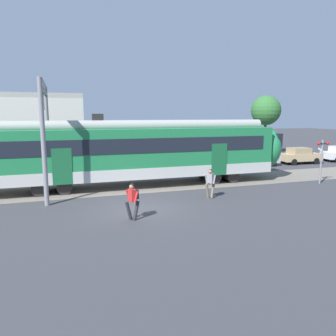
% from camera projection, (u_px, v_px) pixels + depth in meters
% --- Properties ---
extents(ground_plane, '(160.00, 160.00, 0.00)m').
position_uv_depth(ground_plane, '(140.00, 209.00, 16.36)').
color(ground_plane, '#38383D').
extents(pedestrian_red, '(0.70, 0.53, 1.67)m').
position_uv_depth(pedestrian_red, '(133.00, 198.00, 14.56)').
color(pedestrian_red, '#28282D').
rests_on(pedestrian_red, ground).
extents(pedestrian_grey, '(0.71, 0.50, 1.67)m').
position_uv_depth(pedestrian_grey, '(210.00, 181.00, 18.41)').
color(pedestrian_grey, '#6B6051').
rests_on(pedestrian_grey, ground).
extents(parked_car_silver, '(4.08, 1.92, 1.54)m').
position_uv_depth(parked_car_silver, '(257.00, 158.00, 29.95)').
color(parked_car_silver, '#B7BABF').
rests_on(parked_car_silver, ground).
extents(parked_car_tan, '(4.05, 1.85, 1.54)m').
position_uv_depth(parked_car_tan, '(300.00, 156.00, 31.51)').
color(parked_car_tan, tan).
rests_on(parked_car_tan, ground).
extents(catenary_gantry, '(0.24, 6.64, 6.53)m').
position_uv_depth(catenary_gantry, '(45.00, 121.00, 19.37)').
color(catenary_gantry, gray).
rests_on(catenary_gantry, ground).
extents(crossing_signal, '(0.96, 0.22, 3.00)m').
position_uv_depth(crossing_signal, '(322.00, 155.00, 22.14)').
color(crossing_signal, gray).
rests_on(crossing_signal, ground).
extents(street_tree_right, '(3.50, 3.50, 6.93)m').
position_uv_depth(street_tree_right, '(266.00, 111.00, 38.85)').
color(street_tree_right, brown).
rests_on(street_tree_right, ground).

